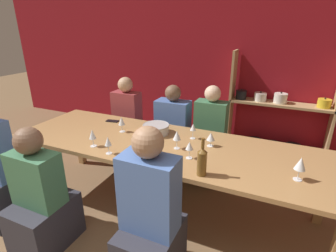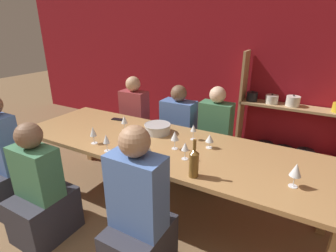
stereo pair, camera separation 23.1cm
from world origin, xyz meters
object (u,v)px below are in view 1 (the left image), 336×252
(wine_glass_white_e, at_px, (151,148))
(person_far_a, at_px, (209,145))
(shelf_unit, at_px, (278,121))
(person_far_b, at_px, (173,140))
(wine_glass_white_d, at_px, (193,128))
(person_near_b, at_px, (42,205))
(wine_glass_empty_b, at_px, (301,164))
(wine_glass_white_c, at_px, (122,122))
(wine_glass_red_a, at_px, (177,136))
(wine_glass_empty_a, at_px, (92,135))
(wine_bottle_green, at_px, (202,161))
(wine_glass_white_a, at_px, (189,146))
(wine_glass_red_b, at_px, (108,142))
(dining_table, at_px, (164,150))
(person_near_c, at_px, (150,229))
(mixing_bowl, at_px, (156,129))
(person_far_c, at_px, (128,131))
(wine_glass_white_b, at_px, (211,137))
(cell_phone, at_px, (112,121))

(wine_glass_white_e, height_order, person_far_a, person_far_a)
(shelf_unit, xyz_separation_m, person_far_b, (-1.27, -1.10, -0.09))
(wine_glass_white_d, height_order, person_near_b, person_near_b)
(wine_glass_empty_b, bearing_deg, wine_glass_white_c, 171.38)
(shelf_unit, relative_size, wine_glass_red_a, 8.51)
(wine_glass_empty_a, bearing_deg, wine_glass_empty_b, 5.13)
(wine_bottle_green, distance_m, wine_glass_white_a, 0.28)
(wine_glass_red_b, xyz_separation_m, person_near_b, (-0.40, -0.47, -0.48))
(dining_table, distance_m, person_near_b, 1.21)
(wine_bottle_green, relative_size, person_near_c, 0.24)
(wine_glass_white_d, bearing_deg, wine_glass_empty_b, -22.53)
(wine_glass_empty_b, xyz_separation_m, wine_glass_white_e, (-1.16, -0.17, -0.02))
(wine_glass_white_a, relative_size, wine_glass_empty_b, 0.84)
(wine_glass_white_a, xyz_separation_m, wine_glass_empty_a, (-0.93, -0.15, 0.01))
(wine_bottle_green, bearing_deg, dining_table, 141.53)
(wine_glass_red_b, bearing_deg, person_near_b, -130.45)
(wine_glass_white_a, xyz_separation_m, wine_glass_white_c, (-0.89, 0.28, 0.00))
(shelf_unit, xyz_separation_m, mixing_bowl, (-1.20, -1.74, 0.32))
(wine_glass_white_a, relative_size, person_far_c, 0.13)
(wine_glass_white_b, distance_m, wine_glass_red_a, 0.33)
(wine_glass_red_b, bearing_deg, wine_glass_red_a, 33.73)
(person_far_b, bearing_deg, wine_glass_white_d, 128.44)
(person_near_c, bearing_deg, person_near_b, -175.93)
(wine_glass_empty_b, distance_m, wine_glass_red_a, 1.05)
(person_near_c, bearing_deg, person_far_b, 107.70)
(wine_glass_white_d, relative_size, person_far_a, 0.13)
(dining_table, relative_size, wine_glass_white_c, 18.85)
(wine_glass_white_d, bearing_deg, wine_bottle_green, -65.44)
(shelf_unit, height_order, wine_glass_empty_a, shelf_unit)
(wine_glass_white_d, xyz_separation_m, person_near_b, (-1.00, -1.11, -0.48))
(shelf_unit, xyz_separation_m, wine_glass_empty_b, (0.20, -2.12, 0.40))
(dining_table, distance_m, wine_glass_empty_b, 1.24)
(wine_glass_red_a, bearing_deg, dining_table, 161.20)
(wine_glass_white_a, relative_size, person_near_c, 0.12)
(dining_table, xyz_separation_m, person_near_c, (0.26, -0.81, -0.23))
(shelf_unit, xyz_separation_m, wine_glass_white_c, (-1.56, -1.85, 0.39))
(person_far_c, bearing_deg, person_far_b, -175.76)
(wine_glass_red_b, bearing_deg, wine_glass_white_b, 33.56)
(dining_table, bearing_deg, wine_glass_white_d, 45.76)
(wine_glass_white_b, height_order, person_far_b, person_far_b)
(wine_glass_empty_a, height_order, person_near_b, person_near_b)
(wine_bottle_green, distance_m, wine_glass_empty_a, 1.11)
(dining_table, height_order, wine_glass_white_e, wine_glass_white_e)
(wine_glass_empty_a, distance_m, person_far_c, 1.27)
(shelf_unit, bearing_deg, wine_glass_white_b, -107.43)
(mixing_bowl, bearing_deg, wine_glass_white_e, -67.21)
(shelf_unit, bearing_deg, cell_phone, -138.78)
(mixing_bowl, height_order, wine_glass_white_b, wine_glass_white_b)
(wine_glass_empty_a, distance_m, person_far_a, 1.52)
(wine_glass_empty_b, distance_m, person_far_c, 2.40)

